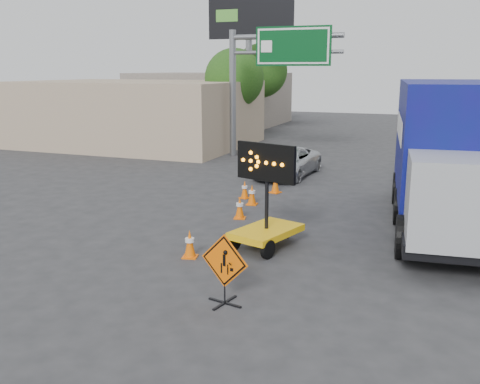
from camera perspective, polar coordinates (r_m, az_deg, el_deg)
The scene contains 16 objects.
ground at distance 11.73m, azimuth -3.98°, elevation -10.99°, with size 100.00×100.00×0.00m, color #2D2D30.
storefront_left_near at distance 35.13m, azimuth -11.08°, elevation 8.27°, with size 14.00×10.00×4.00m, color tan.
storefront_left_far at distance 47.94m, azimuth -3.14°, elevation 9.94°, with size 12.00×10.00×4.40m, color gray.
highway_gantry at distance 29.08m, azimuth 3.07°, elevation 13.61°, with size 6.18×0.38×6.90m.
billboard at distance 37.92m, azimuth 1.11°, elevation 16.93°, with size 6.10×0.54×9.85m.
tree_left_near at distance 34.10m, azimuth -0.62°, elevation 12.01°, with size 3.71×3.71×6.03m.
tree_left_far at distance 41.95m, azimuth 2.21°, elevation 12.78°, with size 4.10×4.10×6.66m.
construction_sign at distance 11.04m, azimuth -1.66°, elevation -8.03°, with size 1.12×0.80×1.51m.
arrow_board at distance 14.50m, azimuth 2.84°, elevation -3.51°, with size 1.76×2.28×2.87m.
pickup_truck at distance 24.27m, azimuth 4.99°, elevation 3.19°, with size 2.13×4.62×1.29m, color silver.
box_truck at distance 17.17m, azimuth 21.41°, elevation 2.82°, with size 3.71×9.50×4.39m.
cone_a at distance 13.88m, azimuth -5.38°, elevation -5.51°, with size 0.45×0.45×0.74m.
cone_b at distance 17.36m, azimuth -0.02°, elevation -1.66°, with size 0.45×0.45×0.73m.
cone_c at distance 19.12m, azimuth 1.28°, elevation -0.28°, with size 0.41×0.41×0.74m.
cone_d at distance 20.08m, azimuth 0.50°, elevation 0.27°, with size 0.43×0.43×0.67m.
cone_e at distance 21.00m, azimuth 3.79°, elevation 0.95°, with size 0.49×0.49×0.77m.
Camera 1 is at (4.59, -9.69, 4.77)m, focal length 40.00 mm.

